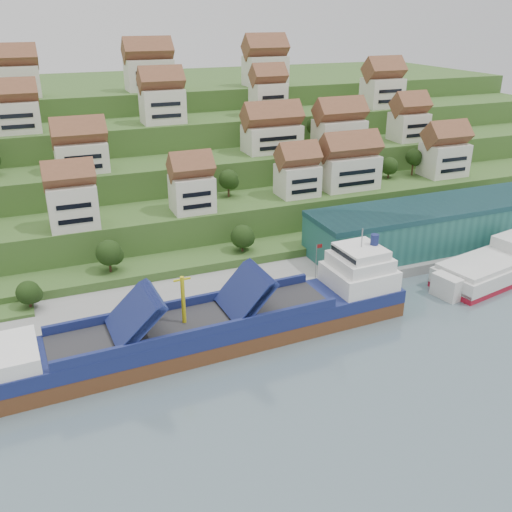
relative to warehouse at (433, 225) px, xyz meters
name	(u,v)px	position (x,y,z in m)	size (l,w,h in m)	color
ground	(251,331)	(-52.00, -17.00, -7.20)	(300.00, 300.00, 0.00)	slate
quay	(312,275)	(-32.00, -2.00, -6.10)	(180.00, 14.00, 2.20)	gray
hillside	(134,150)	(-52.00, 86.55, 3.46)	(260.00, 128.00, 31.00)	#2D4C1E
hillside_village	(162,134)	(-52.16, 42.97, 16.90)	(155.56, 61.56, 28.67)	silver
hillside_trees	(136,175)	(-61.81, 30.47, 10.42)	(142.05, 62.00, 30.31)	#1E3712
warehouse	(433,225)	(0.00, 0.00, 0.00)	(60.00, 15.00, 10.00)	#225E56
flagpole	(317,260)	(-33.89, -7.00, -0.32)	(1.28, 0.16, 8.00)	gray
cargo_ship	(218,327)	(-58.60, -18.30, -4.04)	(74.51, 14.61, 16.38)	#59321B
second_ship	(496,267)	(4.60, -16.13, -4.67)	(30.48, 16.31, 8.39)	maroon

